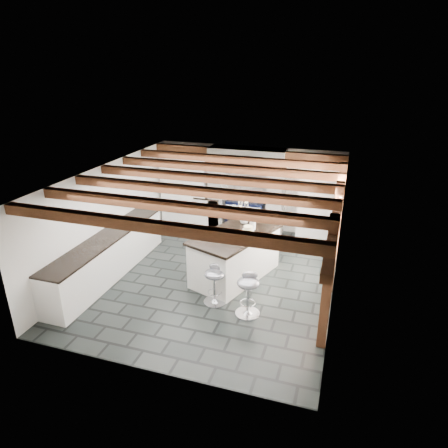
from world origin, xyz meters
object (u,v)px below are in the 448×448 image
(kitchen_island, at_px, (235,254))
(bar_stool_far, at_px, (215,280))
(range_cooker, at_px, (246,215))
(bar_stool_near, at_px, (248,289))

(kitchen_island, height_order, bar_stool_far, kitchen_island)
(range_cooker, xyz_separation_m, kitchen_island, (0.43, -2.51, 0.06))
(kitchen_island, bearing_deg, bar_stool_far, -74.90)
(range_cooker, bearing_deg, bar_stool_near, -74.64)
(range_cooker, bearing_deg, bar_stool_far, -84.59)
(range_cooker, relative_size, kitchen_island, 0.43)
(bar_stool_near, relative_size, bar_stool_far, 1.06)
(bar_stool_near, bearing_deg, range_cooker, 88.62)
(bar_stool_far, bearing_deg, range_cooker, 94.51)
(range_cooker, distance_m, bar_stool_far, 3.63)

